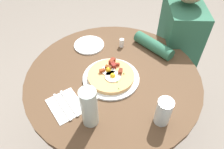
% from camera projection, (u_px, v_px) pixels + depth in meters
% --- Properties ---
extents(ground_plane, '(6.00, 6.00, 0.00)m').
position_uv_depth(ground_plane, '(113.00, 140.00, 1.66)').
color(ground_plane, gray).
extents(dining_table, '(0.94, 0.94, 0.73)m').
position_uv_depth(dining_table, '(113.00, 96.00, 1.26)').
color(dining_table, brown).
rests_on(dining_table, ground_plane).
extents(person_seated, '(0.50, 0.46, 1.14)m').
position_uv_depth(person_seated, '(172.00, 57.00, 1.58)').
color(person_seated, '#2D2D33').
rests_on(person_seated, ground_plane).
extents(pizza_plate, '(0.30, 0.30, 0.01)m').
position_uv_depth(pizza_plate, '(111.00, 78.00, 1.12)').
color(pizza_plate, white).
rests_on(pizza_plate, dining_table).
extents(breakfast_pizza, '(0.24, 0.24, 0.05)m').
position_uv_depth(breakfast_pizza, '(111.00, 75.00, 1.10)').
color(breakfast_pizza, tan).
rests_on(breakfast_pizza, pizza_plate).
extents(bread_plate, '(0.19, 0.19, 0.01)m').
position_uv_depth(bread_plate, '(89.00, 45.00, 1.31)').
color(bread_plate, white).
rests_on(bread_plate, dining_table).
extents(napkin, '(0.22, 0.21, 0.00)m').
position_uv_depth(napkin, '(66.00, 105.00, 1.00)').
color(napkin, white).
rests_on(napkin, dining_table).
extents(fork, '(0.15, 0.12, 0.00)m').
position_uv_depth(fork, '(69.00, 103.00, 1.00)').
color(fork, silver).
rests_on(fork, napkin).
extents(knife, '(0.15, 0.12, 0.00)m').
position_uv_depth(knife, '(62.00, 107.00, 0.99)').
color(knife, silver).
rests_on(knife, napkin).
extents(water_glass, '(0.07, 0.07, 0.14)m').
position_uv_depth(water_glass, '(163.00, 112.00, 0.90)').
color(water_glass, silver).
rests_on(water_glass, dining_table).
extents(water_bottle, '(0.07, 0.07, 0.20)m').
position_uv_depth(water_bottle, '(89.00, 107.00, 0.87)').
color(water_bottle, silver).
rests_on(water_bottle, dining_table).
extents(salt_shaker, '(0.03, 0.03, 0.05)m').
position_uv_depth(salt_shaker, '(122.00, 43.00, 1.29)').
color(salt_shaker, white).
rests_on(salt_shaker, dining_table).
extents(pepper_shaker, '(0.03, 0.03, 0.05)m').
position_uv_depth(pepper_shaker, '(145.00, 39.00, 1.32)').
color(pepper_shaker, '#3F3833').
rests_on(pepper_shaker, dining_table).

